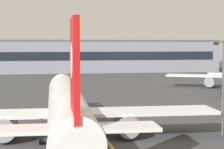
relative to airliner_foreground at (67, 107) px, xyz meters
The scene contains 5 objects.
taxiway_centreline 15.57m from the airliner_foreground, 74.76° to the left, with size 0.30×180.00×0.01m, color yellow.
airliner_foreground is the anchor object (origin of this frame).
apron_lamp_post 16.53m from the airliner_foreground, ahead, with size 2.24×0.90×10.25m.
safety_cone_by_nose_gear 16.74m from the airliner_foreground, 90.07° to the left, with size 0.44×0.44×0.55m.
terminal_building 103.42m from the airliner_foreground, 90.95° to the left, with size 123.02×12.40×11.18m.
Camera 1 is at (-6.90, -28.81, 9.91)m, focal length 69.08 mm.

